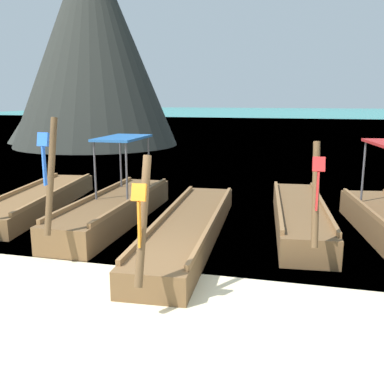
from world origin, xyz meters
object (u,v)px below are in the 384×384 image
(longtail_boat_violet_ribbon, at_px, (38,200))
(longtail_boat_blue_ribbon, at_px, (114,208))
(karst_rock, at_px, (88,47))
(longtail_boat_orange_ribbon, at_px, (189,228))
(longtail_boat_red_ribbon, at_px, (300,216))

(longtail_boat_violet_ribbon, relative_size, longtail_boat_blue_ribbon, 1.04)
(longtail_boat_violet_ribbon, height_order, karst_rock, karst_rock)
(longtail_boat_violet_ribbon, height_order, longtail_boat_orange_ribbon, longtail_boat_violet_ribbon)
(longtail_boat_red_ribbon, bearing_deg, karst_rock, 129.98)
(longtail_boat_orange_ribbon, xyz_separation_m, longtail_boat_red_ribbon, (2.32, 1.39, 0.05))
(longtail_boat_orange_ribbon, distance_m, longtail_boat_red_ribbon, 2.71)
(longtail_boat_blue_ribbon, xyz_separation_m, karst_rock, (-8.88, 16.48, 5.74))
(longtail_boat_blue_ribbon, bearing_deg, longtail_boat_red_ribbon, 7.40)
(longtail_boat_blue_ribbon, height_order, longtail_boat_red_ribbon, longtail_boat_blue_ribbon)
(longtail_boat_violet_ribbon, xyz_separation_m, longtail_boat_orange_ribbon, (4.68, -1.47, -0.01))
(longtail_boat_orange_ribbon, height_order, karst_rock, karst_rock)
(longtail_boat_violet_ribbon, distance_m, karst_rock, 18.02)
(longtail_boat_orange_ribbon, bearing_deg, longtail_boat_red_ribbon, 30.98)
(karst_rock, bearing_deg, longtail_boat_violet_ribbon, -68.20)
(longtail_boat_blue_ribbon, height_order, karst_rock, karst_rock)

